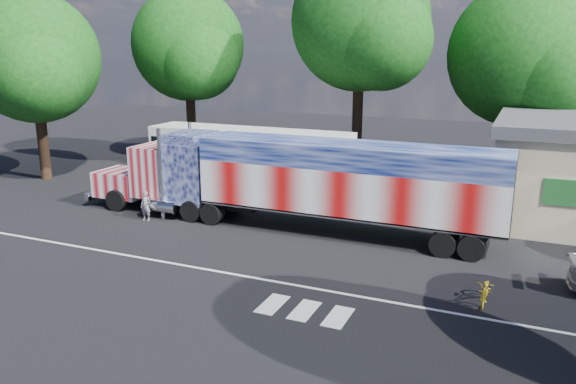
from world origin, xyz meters
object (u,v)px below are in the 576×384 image
at_px(coach_bus, 249,158).
at_px(tree_nw_a, 189,45).
at_px(tree_n_mid, 362,22).
at_px(semi_truck, 294,180).
at_px(tree_w_a, 35,59).
at_px(bicycle, 486,291).
at_px(woman, 146,206).
at_px(tree_ne_a, 523,55).

height_order(coach_bus, tree_nw_a, tree_nw_a).
relative_size(coach_bus, tree_n_mid, 0.88).
distance_m(semi_truck, tree_w_a, 20.48).
bearing_deg(coach_bus, tree_w_a, -167.90).
xyz_separation_m(tree_n_mid, tree_nw_a, (-13.21, -0.13, -1.43)).
bearing_deg(bicycle, woman, 171.26).
distance_m(semi_truck, woman, 7.89).
bearing_deg(tree_w_a, semi_truck, -9.01).
height_order(semi_truck, bicycle, semi_truck).
distance_m(tree_n_mid, tree_ne_a, 10.39).
bearing_deg(tree_nw_a, woman, -66.36).
bearing_deg(tree_n_mid, bicycle, -60.62).
height_order(coach_bus, woman, coach_bus).
bearing_deg(semi_truck, woman, -165.35).
xyz_separation_m(bicycle, tree_w_a, (-28.88, 8.26, 7.50)).
xyz_separation_m(tree_n_mid, tree_ne_a, (9.82, 2.70, -2.06)).
distance_m(woman, tree_ne_a, 25.03).
bearing_deg(tree_ne_a, tree_w_a, -157.58).
bearing_deg(semi_truck, coach_bus, 132.74).
bearing_deg(tree_w_a, tree_nw_a, 57.25).
relative_size(semi_truck, woman, 14.49).
bearing_deg(tree_w_a, tree_ne_a, 22.42).
xyz_separation_m(coach_bus, tree_w_a, (-13.87, -2.97, 5.99)).
bearing_deg(coach_bus, tree_n_mid, 50.27).
bearing_deg(woman, tree_n_mid, 59.06).
xyz_separation_m(woman, tree_ne_a, (16.86, 16.95, 7.42)).
height_order(woman, tree_ne_a, tree_ne_a).
relative_size(tree_nw_a, tree_ne_a, 1.02).
bearing_deg(tree_nw_a, bicycle, -36.95).
height_order(woman, tree_w_a, tree_w_a).
xyz_separation_m(woman, tree_w_a, (-12.02, 5.04, 7.19)).
bearing_deg(tree_n_mid, tree_nw_a, -179.44).
bearing_deg(woman, semi_truck, 10.00).
relative_size(tree_n_mid, tree_w_a, 1.22).
height_order(coach_bus, tree_w_a, tree_w_a).
height_order(tree_n_mid, tree_ne_a, tree_n_mid).
bearing_deg(tree_ne_a, tree_n_mid, -164.60).
distance_m(coach_bus, tree_nw_a, 12.19).
distance_m(tree_w_a, tree_nw_a, 10.83).
relative_size(bicycle, tree_n_mid, 0.12).
xyz_separation_m(woman, tree_n_mid, (7.04, 14.24, 9.47)).
height_order(tree_n_mid, tree_nw_a, tree_n_mid).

